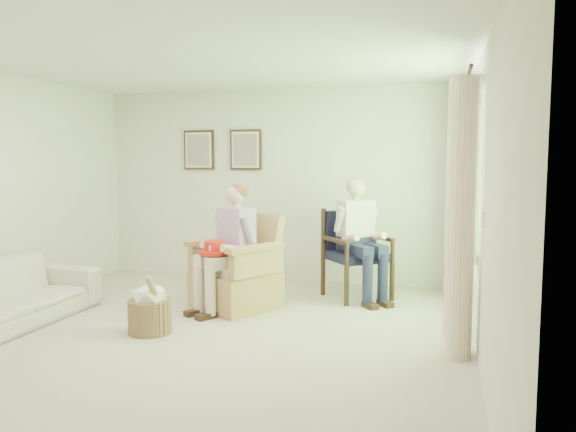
# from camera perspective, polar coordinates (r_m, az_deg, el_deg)

# --- Properties ---
(floor) EXTENTS (5.50, 5.50, 0.00)m
(floor) POSITION_cam_1_polar(r_m,az_deg,el_deg) (5.34, -9.75, -12.24)
(floor) COLOR #C2B39C
(floor) RESTS_ON ground
(back_wall) EXTENTS (5.00, 0.04, 2.60)m
(back_wall) POSITION_cam_1_polar(r_m,az_deg,el_deg) (7.66, -1.03, 3.16)
(back_wall) COLOR silver
(back_wall) RESTS_ON ground
(right_wall) EXTENTS (0.04, 5.50, 2.60)m
(right_wall) POSITION_cam_1_polar(r_m,az_deg,el_deg) (4.60, 19.32, 1.17)
(right_wall) COLOR silver
(right_wall) RESTS_ON ground
(ceiling) EXTENTS (5.00, 5.50, 0.02)m
(ceiling) POSITION_cam_1_polar(r_m,az_deg,el_deg) (5.18, -10.26, 16.32)
(ceiling) COLOR white
(ceiling) RESTS_ON back_wall
(window) EXTENTS (0.13, 2.50, 1.63)m
(window) POSITION_cam_1_polar(r_m,az_deg,el_deg) (5.79, 18.33, 4.88)
(window) COLOR #2D6B23
(window) RESTS_ON right_wall
(curtain_left) EXTENTS (0.34, 0.34, 2.30)m
(curtain_left) POSITION_cam_1_polar(r_m,az_deg,el_deg) (4.83, 17.09, -0.36)
(curtain_left) COLOR #F5E1C0
(curtain_left) RESTS_ON ground
(curtain_right) EXTENTS (0.34, 0.34, 2.30)m
(curtain_right) POSITION_cam_1_polar(r_m,az_deg,el_deg) (6.78, 16.72, 1.32)
(curtain_right) COLOR #F5E1C0
(curtain_right) RESTS_ON ground
(framed_print_left) EXTENTS (0.45, 0.05, 0.55)m
(framed_print_left) POSITION_cam_1_polar(r_m,az_deg,el_deg) (8.03, -9.06, 6.63)
(framed_print_left) COLOR #382114
(framed_print_left) RESTS_ON back_wall
(framed_print_right) EXTENTS (0.45, 0.05, 0.55)m
(framed_print_right) POSITION_cam_1_polar(r_m,az_deg,el_deg) (7.76, -4.33, 6.72)
(framed_print_right) COLOR #382114
(framed_print_right) RESTS_ON back_wall
(wicker_armchair) EXTENTS (0.81, 0.81, 1.04)m
(wicker_armchair) POSITION_cam_1_polar(r_m,az_deg,el_deg) (6.31, -5.23, -6.29)
(wicker_armchair) COLOR tan
(wicker_armchair) RESTS_ON ground
(wood_armchair) EXTENTS (0.67, 0.63, 1.03)m
(wood_armchair) POSITION_cam_1_polar(r_m,az_deg,el_deg) (6.81, 7.16, -3.44)
(wood_armchair) COLOR black
(wood_armchair) RESTS_ON ground
(sofa) EXTENTS (2.13, 0.83, 0.62)m
(sofa) POSITION_cam_1_polar(r_m,az_deg,el_deg) (6.20, -27.19, -7.30)
(sofa) COLOR beige
(sofa) RESTS_ON ground
(person_wicker) EXTENTS (0.40, 0.63, 1.35)m
(person_wicker) POSITION_cam_1_polar(r_m,az_deg,el_deg) (6.10, -5.73, -2.32)
(person_wicker) COLOR beige
(person_wicker) RESTS_ON ground
(person_dark) EXTENTS (0.40, 0.63, 1.40)m
(person_dark) POSITION_cam_1_polar(r_m,az_deg,el_deg) (6.60, 6.96, -1.41)
(person_dark) COLOR #1B1E3C
(person_dark) RESTS_ON ground
(red_hat) EXTENTS (0.32, 0.32, 0.14)m
(red_hat) POSITION_cam_1_polar(r_m,az_deg,el_deg) (6.01, -7.47, -3.35)
(red_hat) COLOR red
(red_hat) RESTS_ON person_wicker
(hatbox) EXTENTS (0.53, 0.53, 0.60)m
(hatbox) POSITION_cam_1_polar(r_m,az_deg,el_deg) (5.55, -13.87, -9.11)
(hatbox) COLOR tan
(hatbox) RESTS_ON ground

